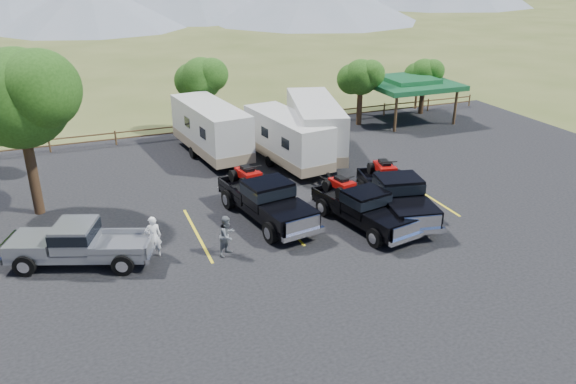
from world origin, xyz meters
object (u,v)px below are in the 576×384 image
object	(u,v)px
trailer_left	(211,130)
trailer_right	(315,128)
person_a	(153,237)
pickup_silver	(80,243)
pavilion	(408,83)
trailer_center	(287,140)
rig_center	(362,206)
person_b	(227,235)
rig_right	(396,193)
rig_left	(265,198)
tree_big_nw	(18,98)

from	to	relation	value
trailer_left	trailer_right	bearing A→B (deg)	-27.67
trailer_left	person_a	xyz separation A→B (m)	(-5.29, -11.28, -0.80)
trailer_left	pickup_silver	xyz separation A→B (m)	(-8.06, -10.84, -0.78)
pavilion	trailer_center	xyz separation A→B (m)	(-12.02, -6.16, -1.18)
pavilion	person_a	xyz separation A→B (m)	(-21.04, -14.29, -1.86)
trailer_center	rig_center	bearing A→B (deg)	-96.54
pavilion	trailer_right	bearing A→B (deg)	-152.22
trailer_left	person_a	world-z (taller)	trailer_left
pavilion	person_b	world-z (taller)	pavilion
pavilion	rig_center	distance (m)	18.99
rig_center	trailer_right	distance (m)	9.82
trailer_left	person_b	bearing A→B (deg)	-108.72
pavilion	person_a	world-z (taller)	pavilion
person_b	rig_right	bearing A→B (deg)	-31.26
trailer_center	pickup_silver	world-z (taller)	trailer_center
rig_left	rig_right	world-z (taller)	rig_left
rig_left	trailer_right	bearing A→B (deg)	42.13
tree_big_nw	person_b	world-z (taller)	tree_big_nw
tree_big_nw	pickup_silver	distance (m)	7.68
pavilion	tree_big_nw	bearing A→B (deg)	-162.66
rig_left	trailer_center	world-z (taller)	trailer_center
person_a	person_b	bearing A→B (deg)	161.83
rig_left	person_b	bearing A→B (deg)	-143.91
rig_right	pickup_silver	world-z (taller)	rig_right
pavilion	person_a	distance (m)	25.50
rig_left	rig_center	bearing A→B (deg)	-39.73
rig_right	person_a	size ratio (longest dim) A/B	3.79
tree_big_nw	rig_left	distance (m)	11.82
pavilion	rig_right	xyz separation A→B (m)	(-9.68, -14.22, -1.71)
rig_left	trailer_right	distance (m)	9.40
tree_big_nw	trailer_center	distance (m)	14.22
rig_right	trailer_center	world-z (taller)	trailer_center
pickup_silver	person_b	size ratio (longest dim) A/B	3.57
rig_center	person_b	xyz separation A→B (m)	(-6.43, -0.44, -0.07)
pickup_silver	person_b	bearing A→B (deg)	96.73
tree_big_nw	person_a	distance (m)	9.05
pickup_silver	person_b	world-z (taller)	pickup_silver
trailer_left	trailer_center	distance (m)	4.89
trailer_center	trailer_right	distance (m)	2.38
pavilion	pickup_silver	size ratio (longest dim) A/B	1.01
rig_right	trailer_left	world-z (taller)	trailer_left
tree_big_nw	rig_right	world-z (taller)	tree_big_nw
pavilion	rig_right	distance (m)	17.29
trailer_right	person_a	size ratio (longest dim) A/B	5.49
rig_right	trailer_left	distance (m)	12.77
pavilion	rig_left	bearing A→B (deg)	-141.21
pavilion	trailer_left	distance (m)	16.07
tree_big_nw	trailer_right	xyz separation A→B (m)	(15.69, 2.78, -3.78)
rig_left	person_b	distance (m)	3.71
trailer_left	pavilion	bearing A→B (deg)	3.44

